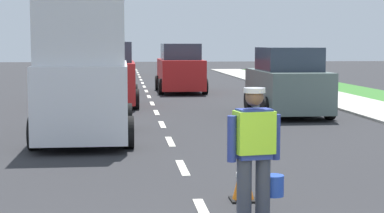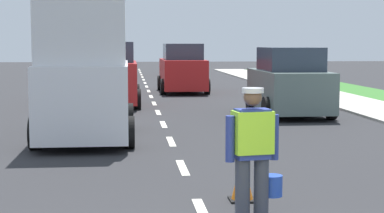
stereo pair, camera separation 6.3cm
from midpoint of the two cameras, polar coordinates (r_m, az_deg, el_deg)
The scene contains 9 objects.
ground_plane at distance 26.47m, azimuth -3.96°, elevation 0.93°, with size 96.00×96.00×0.00m, color #28282B.
lane_center_line at distance 30.66m, azimuth -4.26°, elevation 1.59°, with size 0.14×46.40×0.01m.
road_worker at distance 7.70m, azimuth 5.46°, elevation -3.82°, with size 0.74×0.45×1.67m.
traffic_cone_near at distance 8.98m, azimuth 4.39°, elevation -6.41°, with size 0.36×0.36×0.64m.
delivery_truck at distance 14.55m, azimuth -9.72°, elevation 3.30°, with size 2.16×4.60×3.54m.
car_oncoming_third at distance 43.11m, azimuth -7.24°, elevation 4.13°, with size 1.90×3.97×2.24m.
car_parked_far at distance 19.61m, azimuth 8.43°, elevation 2.02°, with size 2.10×3.96×2.06m.
car_outgoing_far at distance 28.43m, azimuth -1.12°, elevation 3.30°, with size 2.10×4.25×2.16m.
car_oncoming_second at distance 22.44m, azimuth -7.35°, elevation 2.69°, with size 1.91×4.06×2.23m.
Camera 1 is at (-1.02, -5.36, 2.20)m, focal length 59.74 mm.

